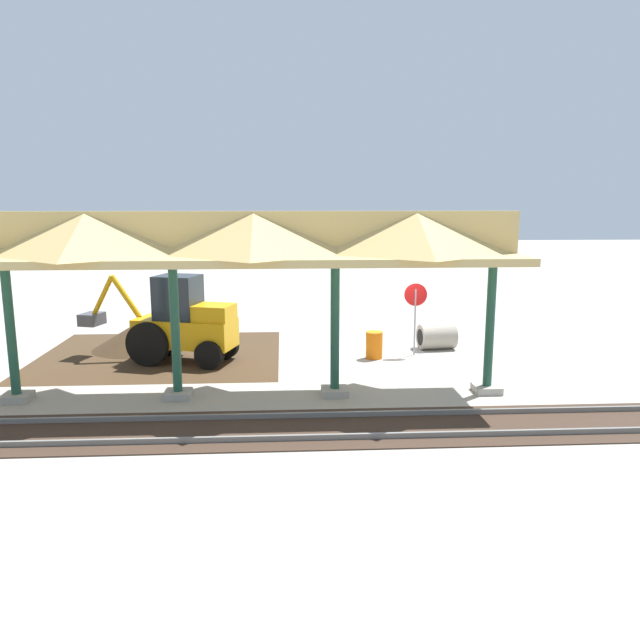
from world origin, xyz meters
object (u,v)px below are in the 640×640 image
(concrete_pipe, at_px, (437,336))
(traffic_barrel, at_px, (374,345))
(backhoe, at_px, (181,323))
(stop_sign, at_px, (415,304))

(concrete_pipe, bearing_deg, traffic_barrel, 26.55)
(backhoe, bearing_deg, concrete_pipe, -171.88)
(traffic_barrel, bearing_deg, backhoe, 0.39)
(backhoe, height_order, traffic_barrel, backhoe)
(stop_sign, bearing_deg, traffic_barrel, 14.38)
(traffic_barrel, bearing_deg, concrete_pipe, -153.45)
(concrete_pipe, height_order, traffic_barrel, traffic_barrel)
(concrete_pipe, bearing_deg, backhoe, 8.12)
(concrete_pipe, distance_m, traffic_barrel, 2.68)
(stop_sign, relative_size, concrete_pipe, 1.83)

